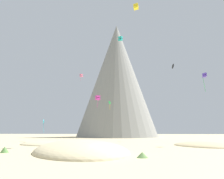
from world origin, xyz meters
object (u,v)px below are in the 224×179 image
at_px(kite_yellow_high, 136,7).
at_px(kite_cyan_low, 44,122).
at_px(kite_teal_high, 120,39).
at_px(kite_rainbow_mid, 81,76).
at_px(bush_low_patch, 5,150).
at_px(kite_green_low, 110,103).
at_px(bush_far_left, 142,155).
at_px(kite_magenta_low, 98,98).
at_px(kite_indigo_mid, 204,76).
at_px(bush_mid_center, 85,148).
at_px(bush_ridge_crest, 46,147).
at_px(rock_massif, 116,81).
at_px(kite_black_high, 173,66).

height_order(kite_yellow_high, kite_cyan_low, kite_yellow_high).
height_order(kite_teal_high, kite_cyan_low, kite_teal_high).
xyz_separation_m(kite_rainbow_mid, kite_teal_high, (14.71, 0.31, 14.26)).
relative_size(bush_low_patch, kite_green_low, 0.54).
bearing_deg(bush_far_left, kite_magenta_low, 108.03).
bearing_deg(kite_indigo_mid, kite_rainbow_mid, 72.11).
height_order(bush_mid_center, kite_yellow_high, kite_yellow_high).
xyz_separation_m(bush_ridge_crest, kite_rainbow_mid, (-1.06, 33.64, 23.57)).
bearing_deg(bush_low_patch, kite_cyan_low, 102.06).
relative_size(rock_massif, kite_yellow_high, 43.80).
bearing_deg(kite_indigo_mid, bush_mid_center, 126.57).
distance_m(kite_indigo_mid, kite_cyan_low, 49.45).
relative_size(bush_ridge_crest, kite_rainbow_mid, 0.66).
relative_size(bush_far_left, kite_magenta_low, 0.42).
bearing_deg(bush_mid_center, kite_black_high, 56.53).
relative_size(kite_green_low, kite_cyan_low, 0.60).
xyz_separation_m(bush_mid_center, bush_ridge_crest, (-8.06, 0.68, -0.10)).
xyz_separation_m(bush_low_patch, rock_massif, (12.02, 91.49, 32.20)).
bearing_deg(kite_black_high, bush_far_left, -27.65).
distance_m(kite_black_high, kite_magenta_low, 33.85).
relative_size(kite_yellow_high, kite_rainbow_mid, 0.59).
bearing_deg(kite_black_high, kite_indigo_mid, -5.97).
bearing_deg(bush_low_patch, bush_ridge_crest, 68.03).
bearing_deg(kite_rainbow_mid, bush_far_left, -127.84).
bearing_deg(bush_low_patch, kite_black_high, 51.48).
relative_size(kite_magenta_low, kite_indigo_mid, 0.76).
relative_size(bush_ridge_crest, kite_green_low, 0.68).
distance_m(kite_teal_high, kite_cyan_low, 41.08).
bearing_deg(bush_ridge_crest, kite_indigo_mid, 17.53).
bearing_deg(rock_massif, kite_green_low, -87.84).
distance_m(bush_mid_center, kite_black_high, 53.41).
xyz_separation_m(bush_ridge_crest, kite_teal_high, (13.65, 33.96, 37.83)).
distance_m(bush_ridge_crest, kite_indigo_mid, 41.33).
bearing_deg(bush_ridge_crest, kite_black_high, 48.41).
height_order(kite_indigo_mid, kite_cyan_low, kite_indigo_mid).
bearing_deg(rock_massif, kite_teal_high, -83.96).
height_order(rock_massif, kite_magenta_low, rock_massif).
bearing_deg(kite_teal_high, rock_massif, 118.15).
relative_size(kite_green_low, kite_black_high, 1.28).
relative_size(bush_low_patch, kite_black_high, 0.69).
relative_size(kite_indigo_mid, kite_teal_high, 2.55).
relative_size(kite_rainbow_mid, kite_cyan_low, 0.61).
height_order(bush_ridge_crest, kite_green_low, kite_green_low).
relative_size(bush_far_left, bush_ridge_crest, 0.89).
bearing_deg(kite_rainbow_mid, kite_black_high, -53.91).
distance_m(rock_massif, kite_magenta_low, 64.08).
distance_m(kite_black_high, kite_yellow_high, 31.66).
bearing_deg(kite_rainbow_mid, kite_green_low, -105.42).
xyz_separation_m(bush_ridge_crest, kite_yellow_high, (19.02, 10.89, 36.79)).
bearing_deg(bush_mid_center, bush_far_left, -50.92).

